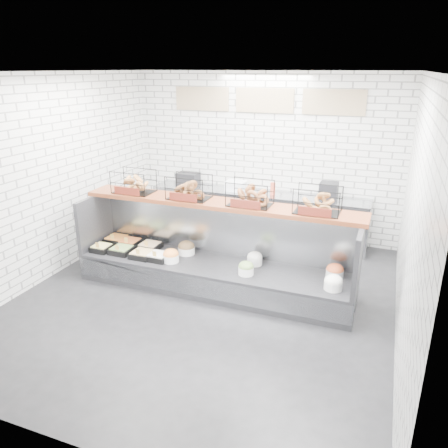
% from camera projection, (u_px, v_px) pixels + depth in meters
% --- Properties ---
extents(ground, '(5.50, 5.50, 0.00)m').
position_uv_depth(ground, '(206.00, 297.00, 6.13)').
color(ground, black).
rests_on(ground, ground).
extents(room_shell, '(5.02, 5.51, 3.01)m').
position_uv_depth(room_shell, '(221.00, 144.00, 5.96)').
color(room_shell, silver).
rests_on(room_shell, ground).
extents(display_case, '(4.00, 0.90, 1.20)m').
position_uv_depth(display_case, '(213.00, 266.00, 6.33)').
color(display_case, black).
rests_on(display_case, ground).
extents(bagel_shelf, '(4.10, 0.50, 0.40)m').
position_uv_depth(bagel_shelf, '(219.00, 194.00, 6.12)').
color(bagel_shelf, '#542312').
rests_on(bagel_shelf, display_case).
extents(prep_counter, '(4.00, 0.60, 1.20)m').
position_uv_depth(prep_counter, '(256.00, 215.00, 8.11)').
color(prep_counter, '#93969B').
rests_on(prep_counter, ground).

